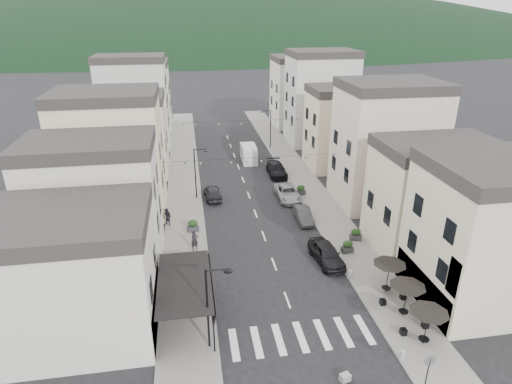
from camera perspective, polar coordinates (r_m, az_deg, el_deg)
ground at (r=29.01m, az=7.07°, el=-21.22°), size 700.00×700.00×0.00m
sidewalk_left at (r=55.52m, az=-9.57°, el=1.59°), size 4.00×76.00×0.12m
sidewalk_right at (r=57.27m, az=5.59°, el=2.50°), size 4.00×76.00×0.12m
hill_backdrop at (r=320.42m, az=-8.56°, el=19.39°), size 640.00×360.00×70.00m
boutique_building at (r=30.89m, az=-24.91°, el=-10.95°), size 12.00×8.00×8.00m
bistro_building at (r=35.21m, az=29.02°, el=-5.59°), size 10.00×8.00×10.00m
boutique_awning at (r=30.07m, az=-9.05°, el=-11.81°), size 3.77×7.50×3.28m
buildings_row_left at (r=59.70m, az=-16.80°, el=8.58°), size 10.20×54.16×14.00m
buildings_row_right at (r=61.72m, az=11.14°, el=9.78°), size 10.20×54.16×14.50m
cafe_terrace at (r=32.11m, az=19.50°, el=-12.15°), size 2.50×8.10×2.53m
streetlamp_left_near at (r=27.31m, az=-5.94°, el=-14.19°), size 1.70×0.56×6.00m
streetlamp_left_far at (r=48.62m, az=-7.82°, el=3.13°), size 1.70×0.56×6.00m
streetlamp_right_far at (r=66.98m, az=1.72°, el=8.94°), size 1.70×0.56×6.00m
traffic_sign at (r=27.42m, az=22.03°, el=-20.78°), size 0.70×0.07×2.70m
bollards at (r=32.74m, az=4.41°, el=-14.09°), size 11.66×10.26×0.60m
bunting_near at (r=44.68m, az=-0.27°, el=4.19°), size 19.00×0.28×0.62m
bunting_far at (r=59.89m, az=-2.71°, el=9.12°), size 19.00×0.28×0.62m
parked_car_a at (r=37.72m, az=9.38°, el=-8.08°), size 2.44×5.04×1.66m
parked_car_b at (r=44.40m, az=6.32°, el=-3.05°), size 1.50×4.14×1.36m
parked_car_c at (r=49.33m, az=4.23°, el=-0.11°), size 2.53×5.34×1.47m
parked_car_d at (r=56.40m, az=2.76°, el=3.04°), size 2.29×5.47×1.58m
parked_car_e at (r=49.51m, az=-5.80°, el=-0.07°), size 2.04×4.48×1.49m
delivery_van at (r=61.55m, az=-0.98°, el=5.21°), size 2.12×5.09×2.41m
pedestrian_a at (r=39.04m, az=-8.19°, el=-6.43°), size 0.81×0.68×1.90m
pedestrian_b at (r=43.74m, az=-11.75°, el=-3.30°), size 1.15×1.12×1.86m
concrete_block_b at (r=27.98m, az=11.79°, el=-23.06°), size 0.71×0.61×0.45m
planter_la at (r=33.32m, az=-6.64°, el=-12.95°), size 1.04×0.65×1.10m
planter_lb at (r=42.42m, az=-8.42°, el=-4.45°), size 1.16×0.77×1.21m
planter_ra at (r=39.35m, az=12.11°, el=-7.13°), size 1.09×0.67×1.16m
planter_rb at (r=41.49m, az=13.16°, el=-5.53°), size 1.16×0.77×1.20m
planter_rc at (r=50.29m, az=5.98°, el=0.26°), size 1.22×0.93×1.21m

